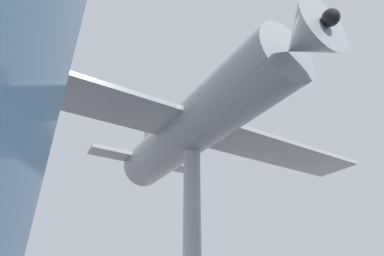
{
  "coord_description": "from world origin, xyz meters",
  "views": [
    {
      "loc": [
        2.73,
        10.47,
        1.83
      ],
      "look_at": [
        0.0,
        0.0,
        7.67
      ],
      "focal_mm": 28.0,
      "sensor_mm": 36.0,
      "label": 1
    }
  ],
  "objects": [
    {
      "name": "support_pylon_central",
      "position": [
        0.0,
        0.0,
        3.3
      ],
      "size": [
        0.64,
        0.64,
        6.61
      ],
      "color": "#B7B7BC",
      "rests_on": "ground_plane"
    },
    {
      "name": "suspended_airplane",
      "position": [
        -0.08,
        0.26,
        7.68
      ],
      "size": [
        18.71,
        12.31,
        3.28
      ],
      "rotation": [
        0.0,
        0.0,
        0.28
      ],
      "color": "#93999E",
      "rests_on": "support_pylon_central"
    }
  ]
}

